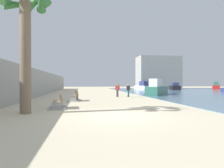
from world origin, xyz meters
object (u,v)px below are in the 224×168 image
Objects in this scene: person_walking at (128,89)px; boat_mid_bay at (216,86)px; boat_far_left at (142,86)px; boat_nearest at (175,87)px; bench_far at (74,98)px; palm_tree at (25,16)px; bench_near at (58,105)px; boat_far_right at (157,89)px; person_standing at (117,89)px.

boat_mid_bay reaches higher than person_walking.
boat_nearest is (5.83, -7.27, -0.12)m from boat_far_left.
boat_far_left reaches higher than boat_nearest.
boat_nearest is (22.66, 26.31, 0.47)m from bench_far.
boat_mid_bay is (30.09, 25.85, -0.15)m from person_walking.
boat_nearest is (25.09, 33.92, -4.79)m from palm_tree.
bench_near is at bearing -126.49° from boat_nearest.
person_walking is 27.29m from boat_nearest.
boat_far_right is at bearing 35.65° from person_walking.
palm_tree is 45.71m from boat_far_left.
bench_far is (0.90, 5.54, 0.00)m from bench_near.
boat_far_left is at bearing 170.56° from boat_mid_bay.
boat_far_right reaches higher than person_standing.
boat_mid_bay is 33.44m from boat_far_right.
bench_far is (2.43, 7.61, -5.26)m from palm_tree.
boat_nearest is at bearing 53.13° from person_walking.
boat_far_right is at bearing 48.08° from bench_near.
boat_far_right is at bearing 35.54° from bench_far.
boat_far_right reaches higher than boat_mid_bay.
boat_mid_bay is at bearing 39.13° from person_standing.
boat_far_left is at bearing 64.94° from palm_tree.
boat_nearest is at bearing 49.26° from bench_far.
person_standing is 27.83m from boat_nearest.
bench_far is at bearing -140.18° from boat_mid_bay.
bench_far is 1.38× the size of person_walking.
boat_far_left is 19.81m from boat_mid_bay.
bench_far is at bearing -144.54° from person_walking.
boat_nearest reaches higher than bench_far.
bench_near is 1.35× the size of person_walking.
boat_mid_bay reaches higher than bench_near.
person_walking is 0.22× the size of boat_far_right.
person_standing is 31.12m from boat_far_left.
bench_far is 47.36m from boat_mid_bay.
person_walking is 0.98× the size of person_standing.
boat_mid_bay is (31.38, 25.53, -0.18)m from person_standing.
boat_mid_bay is (19.54, -3.25, -0.05)m from boat_far_left.
bench_far is 34.73m from boat_nearest.
person_standing is 7.19m from boat_far_right.
boat_mid_bay reaches higher than boat_nearest.
bench_near is 0.46× the size of boat_nearest.
boat_mid_bay is at bearing 41.61° from boat_far_right.
person_standing is at bearing -112.36° from boat_far_left.
person_walking is at bearing 35.46° from bench_far.
person_walking is 39.67m from boat_mid_bay.
person_walking is 1.33m from person_standing.
boat_mid_bay is (13.71, 4.02, 0.07)m from boat_nearest.
person_walking is 0.21× the size of boat_far_left.
palm_tree is 9.57m from bench_far.
person_standing reaches higher than bench_near.
boat_far_right is at bearing 48.75° from palm_tree.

